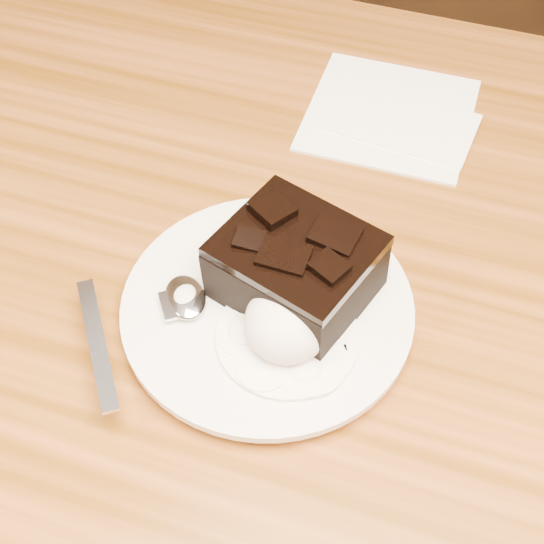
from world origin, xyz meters
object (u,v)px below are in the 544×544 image
(ice_cream_scoop, at_px, (288,322))
(brownie, at_px, (296,270))
(spoon, at_px, (186,299))
(plate, at_px, (267,311))
(dining_table, at_px, (333,531))
(napkin, at_px, (390,113))

(ice_cream_scoop, bearing_deg, brownie, 100.56)
(ice_cream_scoop, relative_size, spoon, 0.38)
(spoon, bearing_deg, brownie, -8.99)
(brownie, xyz_separation_m, ice_cream_scoop, (0.01, -0.04, -0.00))
(plate, bearing_deg, spoon, -162.25)
(dining_table, bearing_deg, brownie, 166.41)
(dining_table, relative_size, spoon, 7.59)
(ice_cream_scoop, bearing_deg, dining_table, 28.44)
(ice_cream_scoop, bearing_deg, plate, 134.32)
(napkin, bearing_deg, spoon, -108.28)
(ice_cream_scoop, height_order, spoon, ice_cream_scoop)
(dining_table, relative_size, napkin, 8.54)
(brownie, xyz_separation_m, napkin, (0.02, 0.22, -0.04))
(plate, relative_size, spoon, 1.28)
(dining_table, xyz_separation_m, ice_cream_scoop, (-0.05, -0.03, 0.41))
(dining_table, xyz_separation_m, brownie, (-0.06, 0.01, 0.41))
(dining_table, bearing_deg, ice_cream_scoop, -151.56)
(dining_table, distance_m, napkin, 0.45)
(brownie, distance_m, spoon, 0.08)
(ice_cream_scoop, relative_size, napkin, 0.43)
(spoon, bearing_deg, ice_cream_scoop, -40.30)
(spoon, bearing_deg, plate, -18.45)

